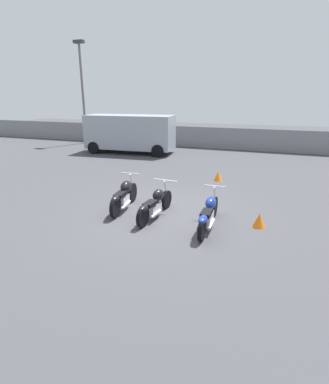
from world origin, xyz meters
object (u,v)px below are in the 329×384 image
motorcycle_slot_0 (124,195)px  motorcycle_slot_1 (155,204)px  light_pole_left (82,84)px  parked_van (130,132)px  traffic_cone_near (259,220)px  motorcycle_slot_2 (209,213)px  traffic_cone_far (218,176)px

motorcycle_slot_0 → motorcycle_slot_1: bearing=-19.9°
light_pole_left → parked_van: 6.04m
motorcycle_slot_0 → parked_van: parked_van is taller
motorcycle_slot_1 → light_pole_left: bearing=135.7°
motorcycle_slot_0 → traffic_cone_near: bearing=-5.1°
motorcycle_slot_1 → motorcycle_slot_2: 1.57m
motorcycle_slot_0 → parked_van: 9.50m
motorcycle_slot_0 → motorcycle_slot_1: 1.14m
light_pole_left → parked_van: (4.75, -2.42, -2.83)m
motorcycle_slot_2 → traffic_cone_far: 4.66m
motorcycle_slot_1 → motorcycle_slot_2: bearing=-1.8°
motorcycle_slot_1 → traffic_cone_near: bearing=11.2°
parked_van → traffic_cone_near: bearing=38.4°
motorcycle_slot_1 → parked_van: bearing=124.5°
parked_van → light_pole_left: bearing=-121.6°
traffic_cone_far → parked_van: bearing=144.2°
motorcycle_slot_0 → motorcycle_slot_1: motorcycle_slot_0 is taller
parked_van → motorcycle_slot_1: bearing=25.5°
motorcycle_slot_1 → parked_van: 10.26m
motorcycle_slot_2 → traffic_cone_far: bearing=96.6°
motorcycle_slot_2 → light_pole_left: bearing=134.3°
light_pole_left → motorcycle_slot_0: 14.52m
light_pole_left → traffic_cone_near: light_pole_left is taller
motorcycle_slot_1 → traffic_cone_far: motorcycle_slot_1 is taller
traffic_cone_near → motorcycle_slot_0: bearing=-179.1°
traffic_cone_far → motorcycle_slot_2: bearing=-82.6°
light_pole_left → parked_van: bearing=-27.0°
motorcycle_slot_1 → traffic_cone_far: size_ratio=5.74×
motorcycle_slot_2 → motorcycle_slot_1: bearing=173.1°
traffic_cone_near → traffic_cone_far: 4.50m
motorcycle_slot_0 → traffic_cone_near: 3.91m
motorcycle_slot_2 → traffic_cone_far: size_ratio=6.00×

